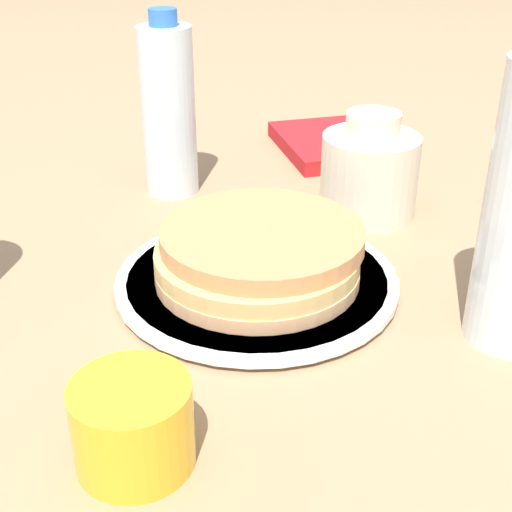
{
  "coord_description": "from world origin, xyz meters",
  "views": [
    {
      "loc": [
        -0.58,
        0.08,
        0.34
      ],
      "look_at": [
        -0.02,
        0.0,
        0.03
      ],
      "focal_mm": 50.0,
      "sensor_mm": 36.0,
      "label": 1
    }
  ],
  "objects": [
    {
      "name": "napkin",
      "position": [
        0.32,
        -0.15,
        0.01
      ],
      "size": [
        0.18,
        0.15,
        0.02
      ],
      "color": "red",
      "rests_on": "ground_plane"
    },
    {
      "name": "plate",
      "position": [
        -0.02,
        0.0,
        0.01
      ],
      "size": [
        0.26,
        0.26,
        0.01
      ],
      "color": "white",
      "rests_on": "ground_plane"
    },
    {
      "name": "ground_plane",
      "position": [
        0.0,
        0.0,
        0.0
      ],
      "size": [
        4.0,
        4.0,
        0.0
      ],
      "primitive_type": "plane",
      "color": "#9E7F5B"
    },
    {
      "name": "juice_glass",
      "position": [
        -0.23,
        0.11,
        0.03
      ],
      "size": [
        0.08,
        0.08,
        0.06
      ],
      "color": "yellow",
      "rests_on": "ground_plane"
    },
    {
      "name": "cream_jug",
      "position": [
        0.12,
        -0.14,
        0.05
      ],
      "size": [
        0.11,
        0.11,
        0.12
      ],
      "color": "beige",
      "rests_on": "ground_plane"
    },
    {
      "name": "water_bottle_near",
      "position": [
        0.22,
        0.07,
        0.1
      ],
      "size": [
        0.06,
        0.06,
        0.21
      ],
      "color": "silver",
      "rests_on": "ground_plane"
    },
    {
      "name": "pancake_stack",
      "position": [
        -0.02,
        -0.0,
        0.03
      ],
      "size": [
        0.19,
        0.19,
        0.04
      ],
      "color": "#E4AA76",
      "rests_on": "plate"
    }
  ]
}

